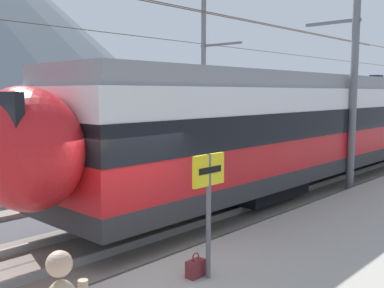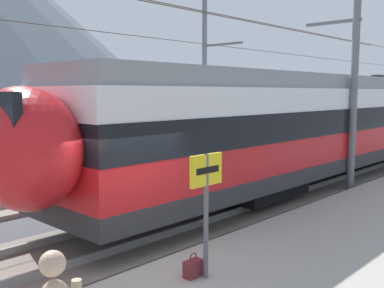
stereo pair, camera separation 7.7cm
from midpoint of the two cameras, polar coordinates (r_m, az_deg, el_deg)
ground_plane at (r=8.66m, az=-8.39°, el=-15.70°), size 400.00×400.00×0.00m
track_near at (r=9.62m, az=-13.38°, el=-13.06°), size 120.00×3.00×0.28m
train_near_platform at (r=21.78m, az=22.43°, el=3.38°), size 34.86×3.01×4.27m
train_far_track at (r=30.85m, az=18.72°, el=4.34°), size 34.18×3.04×4.27m
catenary_mast_mid at (r=15.33m, az=19.53°, el=8.70°), size 43.44×1.89×7.57m
catenary_mast_far_side at (r=22.22m, az=1.69°, el=9.28°), size 43.44×2.46×8.39m
platform_sign at (r=7.07m, az=1.82°, el=-5.60°), size 0.70×0.08×2.02m
handbag_near_sign at (r=7.49m, az=0.16°, el=-15.62°), size 0.32×0.18×0.41m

